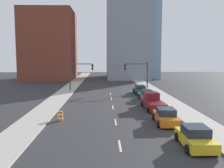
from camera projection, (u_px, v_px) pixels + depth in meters
sidewalk_left at (72, 86)px, 54.74m from camera, size 3.13×92.02×0.13m
sidewalk_right at (146, 86)px, 55.27m from camera, size 3.13×92.02×0.13m
lane_stripe_at_9m at (120, 146)px, 18.11m from camera, size 0.16×2.40×0.01m
lane_stripe_at_16m at (116, 122)px, 24.71m from camera, size 0.16×2.40×0.01m
lane_stripe_at_23m at (113, 107)px, 32.02m from camera, size 0.16×2.40×0.01m
lane_stripe_at_30m at (111, 98)px, 38.83m from camera, size 0.16×2.40×0.01m
lane_stripe_at_35m at (110, 94)px, 43.86m from camera, size 0.16×2.40×0.01m
building_brick_left at (50, 46)px, 71.86m from camera, size 14.00×16.00×19.52m
building_office_center at (127, 30)px, 76.05m from camera, size 12.00×20.00×29.27m
building_glass_right at (135, 14)px, 79.54m from camera, size 13.00×20.00×40.21m
traffic_signal_left at (77, 72)px, 47.52m from camera, size 4.61×0.35×5.53m
traffic_signal_right at (140, 72)px, 47.92m from camera, size 4.61×0.35×5.53m
traffic_barrel at (60, 116)px, 25.23m from camera, size 0.56×0.56×0.95m
sedan_yellow at (195, 137)px, 17.85m from camera, size 2.24×4.30×1.51m
sedan_orange at (166, 116)px, 24.16m from camera, size 2.31×4.70×1.50m
pickup_truck_maroon at (153, 102)px, 31.01m from camera, size 2.43×6.20×1.97m
sedan_gray at (147, 95)px, 37.72m from camera, size 2.19×4.79×1.47m
sedan_green at (140, 90)px, 43.86m from camera, size 2.15×4.80×1.50m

